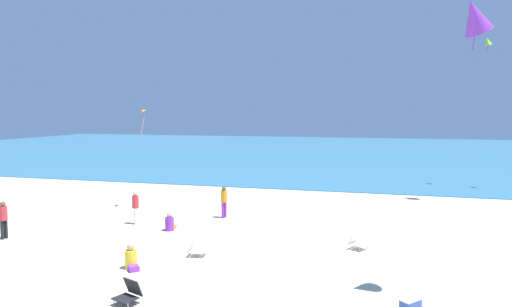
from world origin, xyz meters
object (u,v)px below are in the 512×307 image
at_px(beach_chair_far_right, 357,242).
at_px(cooler_box, 411,304).
at_px(person_6, 170,224).
at_px(person_4, 135,205).
at_px(person_2, 3,217).
at_px(person_1, 131,259).
at_px(kite_purple, 475,16).
at_px(beach_chair_far_left, 196,249).
at_px(person_5, 224,200).
at_px(kite_orange, 142,112).
at_px(beach_chair_near_camera, 129,293).
at_px(kite_lime, 488,42).

relative_size(beach_chair_far_right, cooler_box, 1.22).
distance_m(cooler_box, person_6, 10.99).
bearing_deg(person_4, person_2, -160.20).
bearing_deg(beach_chair_far_right, person_4, -158.20).
xyz_separation_m(person_1, kite_purple, (9.99, 0.14, 7.23)).
bearing_deg(person_6, person_4, 71.25).
bearing_deg(beach_chair_far_right, beach_chair_far_left, -128.26).
height_order(beach_chair_far_right, person_4, person_4).
bearing_deg(person_5, kite_purple, 164.37).
distance_m(beach_chair_far_right, person_5, 7.31).
bearing_deg(kite_orange, person_5, -11.61).
bearing_deg(person_6, person_1, -170.78).
xyz_separation_m(kite_orange, kite_purple, (14.22, -8.36, 2.46)).
xyz_separation_m(person_5, person_6, (-1.50, -2.79, -0.59)).
bearing_deg(person_4, person_1, -84.16).
xyz_separation_m(beach_chair_near_camera, kite_orange, (-5.59, 10.94, 4.78)).
distance_m(beach_chair_near_camera, beach_chair_far_left, 4.21).
xyz_separation_m(cooler_box, kite_purple, (1.41, 0.99, 7.39)).
bearing_deg(person_1, kite_lime, 99.30).
distance_m(person_1, person_2, 7.01).
bearing_deg(cooler_box, person_6, 149.55).
bearing_deg(person_6, beach_chair_far_right, -96.35).
distance_m(cooler_box, kite_orange, 16.61).
bearing_deg(beach_chair_near_camera, person_6, -141.48).
height_order(person_2, person_6, person_2).
distance_m(beach_chair_far_right, person_2, 13.97).
bearing_deg(beach_chair_far_left, kite_purple, -17.52).
bearing_deg(beach_chair_far_left, cooler_box, -27.04).
xyz_separation_m(person_2, person_4, (3.87, 3.54, -0.02)).
relative_size(beach_chair_far_left, person_5, 0.44).
bearing_deg(person_1, kite_orange, 161.15).
bearing_deg(person_2, kite_lime, 47.40).
height_order(beach_chair_far_right, person_1, person_1).
bearing_deg(person_5, beach_chair_far_right, 174.19).
xyz_separation_m(beach_chair_near_camera, person_2, (-8.12, 4.23, 0.57)).
height_order(beach_chair_near_camera, beach_chair_far_left, beach_chair_near_camera).
bearing_deg(person_1, beach_chair_far_right, 74.64).
bearing_deg(beach_chair_near_camera, person_1, -129.87).
height_order(beach_chair_far_right, person_2, person_2).
distance_m(beach_chair_far_right, cooler_box, 5.15).
bearing_deg(cooler_box, kite_purple, 35.09).
bearing_deg(person_2, person_5, 43.96).
relative_size(beach_chair_far_right, person_2, 0.50).
height_order(person_1, person_4, person_4).
xyz_separation_m(cooler_box, kite_orange, (-12.80, 9.35, 4.94)).
bearing_deg(person_6, person_2, 114.93).
relative_size(person_5, person_6, 1.92).
height_order(person_1, person_6, person_1).
bearing_deg(cooler_box, kite_lime, 74.39).
relative_size(person_5, kite_lime, 1.62).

